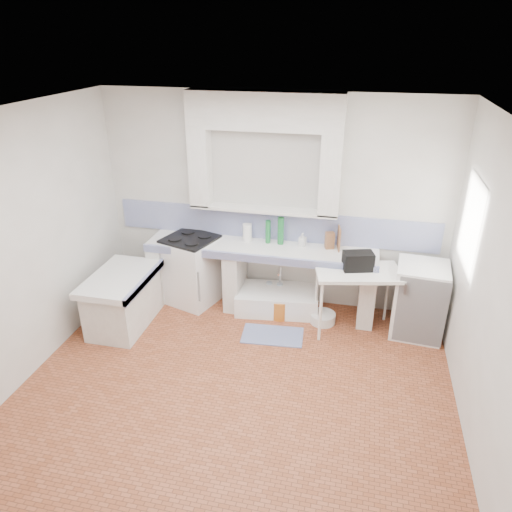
% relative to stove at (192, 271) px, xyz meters
% --- Properties ---
extents(floor, '(4.50, 4.50, 0.00)m').
position_rel_stove_xyz_m(floor, '(1.05, -1.67, -0.46)').
color(floor, '#994F31').
rests_on(floor, ground).
extents(ceiling, '(4.50, 4.50, 0.00)m').
position_rel_stove_xyz_m(ceiling, '(1.05, -1.67, 2.34)').
color(ceiling, silver).
rests_on(ceiling, ground).
extents(wall_back, '(4.50, 0.00, 4.50)m').
position_rel_stove_xyz_m(wall_back, '(1.05, 0.33, 0.94)').
color(wall_back, silver).
rests_on(wall_back, ground).
extents(wall_front, '(4.50, 0.00, 4.50)m').
position_rel_stove_xyz_m(wall_front, '(1.05, -3.67, 0.94)').
color(wall_front, silver).
rests_on(wall_front, ground).
extents(wall_left, '(0.00, 4.50, 4.50)m').
position_rel_stove_xyz_m(wall_left, '(-1.20, -1.67, 0.94)').
color(wall_left, silver).
rests_on(wall_left, ground).
extents(wall_right, '(0.00, 4.50, 4.50)m').
position_rel_stove_xyz_m(wall_right, '(3.30, -1.67, 0.94)').
color(wall_right, silver).
rests_on(wall_right, ground).
extents(alcove_mass, '(1.90, 0.25, 0.45)m').
position_rel_stove_xyz_m(alcove_mass, '(0.95, 0.20, 2.12)').
color(alcove_mass, silver).
rests_on(alcove_mass, ground).
extents(window_frame, '(0.35, 0.86, 1.06)m').
position_rel_stove_xyz_m(window_frame, '(3.48, -0.47, 1.14)').
color(window_frame, '#321E10').
rests_on(window_frame, ground).
extents(lace_valance, '(0.01, 0.84, 0.24)m').
position_rel_stove_xyz_m(lace_valance, '(3.33, -0.47, 1.52)').
color(lace_valance, white).
rests_on(lace_valance, ground).
extents(counter_slab, '(3.00, 0.60, 0.08)m').
position_rel_stove_xyz_m(counter_slab, '(0.95, 0.03, 0.40)').
color(counter_slab, white).
rests_on(counter_slab, ground).
extents(counter_lip, '(3.00, 0.04, 0.10)m').
position_rel_stove_xyz_m(counter_lip, '(0.95, -0.25, 0.40)').
color(counter_lip, navy).
rests_on(counter_lip, ground).
extents(counter_pier_left, '(0.20, 0.55, 0.82)m').
position_rel_stove_xyz_m(counter_pier_left, '(-0.45, 0.03, -0.05)').
color(counter_pier_left, silver).
rests_on(counter_pier_left, ground).
extents(counter_pier_mid, '(0.20, 0.55, 0.82)m').
position_rel_stove_xyz_m(counter_pier_mid, '(0.60, 0.03, -0.05)').
color(counter_pier_mid, silver).
rests_on(counter_pier_mid, ground).
extents(counter_pier_right, '(0.20, 0.55, 0.82)m').
position_rel_stove_xyz_m(counter_pier_right, '(2.35, 0.03, -0.05)').
color(counter_pier_right, silver).
rests_on(counter_pier_right, ground).
extents(peninsula_top, '(0.70, 1.10, 0.08)m').
position_rel_stove_xyz_m(peninsula_top, '(-0.65, -0.77, 0.20)').
color(peninsula_top, white).
rests_on(peninsula_top, ground).
extents(peninsula_base, '(0.60, 1.00, 0.62)m').
position_rel_stove_xyz_m(peninsula_base, '(-0.65, -0.77, -0.15)').
color(peninsula_base, silver).
rests_on(peninsula_base, ground).
extents(peninsula_lip, '(0.04, 1.10, 0.10)m').
position_rel_stove_xyz_m(peninsula_lip, '(-0.32, -0.77, 0.20)').
color(peninsula_lip, navy).
rests_on(peninsula_lip, ground).
extents(backsplash, '(4.27, 0.03, 0.40)m').
position_rel_stove_xyz_m(backsplash, '(1.05, 0.31, 0.64)').
color(backsplash, navy).
rests_on(backsplash, ground).
extents(stove, '(0.81, 0.79, 0.91)m').
position_rel_stove_xyz_m(stove, '(0.00, 0.00, 0.00)').
color(stove, white).
rests_on(stove, ground).
extents(sink, '(1.14, 0.71, 0.26)m').
position_rel_stove_xyz_m(sink, '(1.19, 0.01, -0.33)').
color(sink, white).
rests_on(sink, ground).
extents(side_table, '(1.10, 0.76, 0.04)m').
position_rel_stove_xyz_m(side_table, '(2.21, -0.26, -0.04)').
color(side_table, white).
rests_on(side_table, ground).
extents(fridge, '(0.64, 0.64, 0.92)m').
position_rel_stove_xyz_m(fridge, '(2.97, -0.13, 0.00)').
color(fridge, white).
rests_on(fridge, ground).
extents(bucket_red, '(0.30, 0.30, 0.26)m').
position_rel_stove_xyz_m(bucket_red, '(0.94, -0.06, -0.32)').
color(bucket_red, '#B62C1D').
rests_on(bucket_red, ground).
extents(bucket_orange, '(0.37, 0.37, 0.26)m').
position_rel_stove_xyz_m(bucket_orange, '(1.26, -0.16, -0.33)').
color(bucket_orange, '#C6671C').
rests_on(bucket_orange, ground).
extents(bucket_blue, '(0.39, 0.39, 0.29)m').
position_rel_stove_xyz_m(bucket_blue, '(1.41, -0.03, -0.31)').
color(bucket_blue, blue).
rests_on(bucket_blue, ground).
extents(basin_white, '(0.34, 0.34, 0.13)m').
position_rel_stove_xyz_m(basin_white, '(1.83, -0.17, -0.39)').
color(basin_white, white).
rests_on(basin_white, ground).
extents(water_bottle_a, '(0.09, 0.09, 0.31)m').
position_rel_stove_xyz_m(water_bottle_a, '(1.05, 0.18, -0.30)').
color(water_bottle_a, silver).
rests_on(water_bottle_a, ground).
extents(water_bottle_b, '(0.08, 0.08, 0.31)m').
position_rel_stove_xyz_m(water_bottle_b, '(1.19, 0.18, -0.30)').
color(water_bottle_b, silver).
rests_on(water_bottle_b, ground).
extents(black_bag, '(0.39, 0.29, 0.22)m').
position_rel_stove_xyz_m(black_bag, '(2.20, -0.22, 0.49)').
color(black_bag, black).
rests_on(black_bag, side_table).
extents(green_bottle_a, '(0.09, 0.09, 0.31)m').
position_rel_stove_xyz_m(green_bottle_a, '(1.02, 0.18, 0.60)').
color(green_bottle_a, '#196D31').
rests_on(green_bottle_a, counter_slab).
extents(green_bottle_b, '(0.09, 0.09, 0.37)m').
position_rel_stove_xyz_m(green_bottle_b, '(1.19, 0.18, 0.63)').
color(green_bottle_b, '#196D31').
rests_on(green_bottle_b, counter_slab).
extents(knife_block, '(0.13, 0.12, 0.22)m').
position_rel_stove_xyz_m(knife_block, '(1.82, 0.18, 0.55)').
color(knife_block, '#98633C').
rests_on(knife_block, counter_slab).
extents(cutting_board, '(0.06, 0.22, 0.29)m').
position_rel_stove_xyz_m(cutting_board, '(1.94, 0.18, 0.59)').
color(cutting_board, '#98633C').
rests_on(cutting_board, counter_slab).
extents(paper_towel, '(0.13, 0.13, 0.24)m').
position_rel_stove_xyz_m(paper_towel, '(0.74, 0.18, 0.56)').
color(paper_towel, white).
rests_on(paper_towel, counter_slab).
extents(soap_bottle, '(0.10, 0.10, 0.18)m').
position_rel_stove_xyz_m(soap_bottle, '(1.48, 0.18, 0.53)').
color(soap_bottle, white).
rests_on(soap_bottle, counter_slab).
extents(rug, '(0.78, 0.49, 0.01)m').
position_rel_stove_xyz_m(rug, '(1.25, -0.62, -0.45)').
color(rug, navy).
rests_on(rug, ground).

